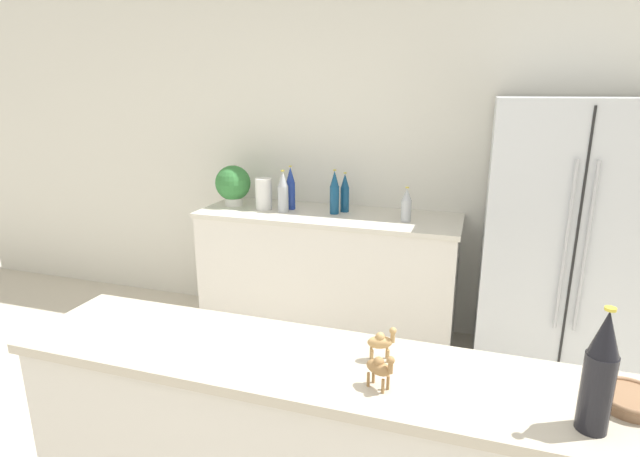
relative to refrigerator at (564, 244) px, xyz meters
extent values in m
cube|color=silver|center=(-1.15, 0.40, 0.40)|extent=(8.00, 0.06, 2.55)
cube|color=silver|center=(-1.53, 0.07, -0.42)|extent=(1.83, 0.60, 0.90)
cube|color=silver|center=(-1.53, 0.07, 0.04)|extent=(1.86, 0.63, 0.03)
cube|color=silver|center=(0.00, 0.00, 0.00)|extent=(0.94, 0.70, 1.74)
cube|color=black|center=(0.00, -0.35, 0.00)|extent=(0.01, 0.01, 1.67)
cylinder|color=#B2B5BA|center=(-0.05, -0.37, 0.09)|extent=(0.02, 0.02, 0.96)
cylinder|color=#B2B5BA|center=(0.05, -0.37, 0.09)|extent=(0.02, 0.02, 0.96)
cube|color=#B7AD99|center=(-1.00, -1.84, 0.04)|extent=(2.11, 0.47, 0.03)
cylinder|color=silver|center=(-2.29, 0.09, 0.10)|extent=(0.13, 0.13, 0.07)
sphere|color=#387F3D|center=(-2.29, 0.09, 0.23)|extent=(0.26, 0.26, 0.26)
cylinder|color=white|center=(-2.02, 0.05, 0.18)|extent=(0.12, 0.12, 0.23)
cylinder|color=#B2B7BC|center=(-1.85, 0.01, 0.16)|extent=(0.08, 0.08, 0.19)
cone|color=#B2B7BC|center=(-1.85, 0.01, 0.30)|extent=(0.07, 0.07, 0.11)
cylinder|color=gold|center=(-1.85, 0.01, 0.36)|extent=(0.03, 0.03, 0.01)
cylinder|color=#B2B7BC|center=(-0.97, 0.02, 0.13)|extent=(0.07, 0.07, 0.14)
cone|color=#B2B7BC|center=(-0.97, 0.02, 0.25)|extent=(0.06, 0.06, 0.08)
cylinder|color=gold|center=(-0.97, 0.02, 0.29)|extent=(0.02, 0.02, 0.01)
cylinder|color=navy|center=(-1.43, 0.15, 0.15)|extent=(0.06, 0.06, 0.18)
cone|color=navy|center=(-1.43, 0.15, 0.29)|extent=(0.06, 0.06, 0.10)
cylinder|color=gold|center=(-1.43, 0.15, 0.34)|extent=(0.02, 0.02, 0.01)
cylinder|color=navy|center=(-1.49, 0.07, 0.16)|extent=(0.07, 0.07, 0.20)
cone|color=navy|center=(-1.49, 0.07, 0.31)|extent=(0.06, 0.06, 0.11)
cylinder|color=gold|center=(-1.49, 0.07, 0.37)|extent=(0.02, 0.02, 0.01)
cylinder|color=navy|center=(-1.83, 0.11, 0.16)|extent=(0.07, 0.07, 0.20)
cone|color=navy|center=(-1.83, 0.11, 0.32)|extent=(0.06, 0.06, 0.11)
cylinder|color=gold|center=(-1.83, 0.11, 0.38)|extent=(0.02, 0.02, 0.01)
cylinder|color=black|center=(-0.19, -1.94, 0.16)|extent=(0.08, 0.08, 0.22)
cone|color=black|center=(-0.19, -1.94, 0.33)|extent=(0.08, 0.08, 0.12)
cylinder|color=gold|center=(-0.19, -1.94, 0.40)|extent=(0.03, 0.03, 0.01)
cylinder|color=#8C6647|center=(-0.07, -1.80, 0.07)|extent=(0.17, 0.17, 0.04)
torus|color=#8C6647|center=(-0.07, -1.80, 0.09)|extent=(0.18, 0.18, 0.01)
ellipsoid|color=olive|center=(-0.76, -1.93, 0.12)|extent=(0.09, 0.07, 0.04)
sphere|color=olive|center=(-0.76, -1.93, 0.14)|extent=(0.03, 0.03, 0.03)
cylinder|color=olive|center=(-0.73, -1.95, 0.14)|extent=(0.02, 0.02, 0.04)
sphere|color=olive|center=(-0.73, -1.95, 0.16)|extent=(0.02, 0.02, 0.02)
cylinder|color=olive|center=(-0.73, -1.93, 0.08)|extent=(0.01, 0.01, 0.05)
cylinder|color=olive|center=(-0.74, -1.96, 0.08)|extent=(0.01, 0.01, 0.05)
cylinder|color=olive|center=(-0.78, -1.91, 0.08)|extent=(0.01, 0.01, 0.05)
cylinder|color=olive|center=(-0.79, -1.93, 0.08)|extent=(0.01, 0.01, 0.05)
ellipsoid|color=tan|center=(-0.79, -1.78, 0.12)|extent=(0.09, 0.07, 0.04)
sphere|color=tan|center=(-0.79, -1.78, 0.14)|extent=(0.03, 0.03, 0.03)
cylinder|color=tan|center=(-0.75, -1.76, 0.14)|extent=(0.01, 0.01, 0.04)
sphere|color=tan|center=(-0.75, -1.76, 0.16)|extent=(0.02, 0.02, 0.02)
cylinder|color=tan|center=(-0.77, -1.76, 0.08)|extent=(0.01, 0.01, 0.04)
cylinder|color=tan|center=(-0.76, -1.78, 0.08)|extent=(0.01, 0.01, 0.04)
cylinder|color=tan|center=(-0.82, -1.77, 0.08)|extent=(0.01, 0.01, 0.04)
cylinder|color=tan|center=(-0.81, -1.80, 0.08)|extent=(0.01, 0.01, 0.04)
camera|label=1|loc=(-0.53, -3.23, 0.92)|focal=28.00mm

